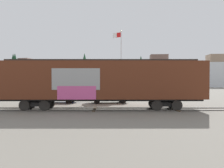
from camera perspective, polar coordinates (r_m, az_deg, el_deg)
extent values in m
plane|color=slate|center=(17.35, -2.25, -7.49)|extent=(260.00, 260.00, 0.00)
cube|color=#4C4742|center=(16.67, -3.34, -7.70)|extent=(59.83, 4.66, 0.08)
cube|color=#4C4742|center=(18.09, -3.08, -7.01)|extent=(59.83, 4.66, 0.08)
cube|color=#423323|center=(18.23, 17.84, -7.01)|extent=(0.43, 2.51, 0.07)
cube|color=#423323|center=(17.42, -5.12, -7.34)|extent=(0.43, 2.51, 0.07)
cube|color=#5B2B19|center=(17.19, -3.21, 1.16)|extent=(17.99, 4.07, 3.19)
cube|color=#2D2823|center=(17.28, -3.22, 6.86)|extent=(16.93, 1.69, 0.24)
cube|color=#999999|center=(16.06, -10.57, 1.43)|extent=(3.92, 0.33, 1.76)
cube|color=#CC4C8C|center=(16.07, -10.33, -2.55)|extent=(3.15, 0.27, 1.10)
cube|color=black|center=(17.27, -3.21, -4.48)|extent=(17.54, 2.82, 0.20)
cube|color=black|center=(18.50, -21.00, -5.43)|extent=(2.19, 1.38, 0.36)
cylinder|color=black|center=(18.17, -24.33, -5.73)|extent=(0.93, 0.19, 0.92)
cylinder|color=black|center=(19.48, -22.59, -5.26)|extent=(0.93, 0.19, 0.92)
cylinder|color=black|center=(17.54, -19.24, -5.94)|extent=(0.93, 0.19, 0.92)
cylinder|color=black|center=(18.90, -17.80, -5.43)|extent=(0.93, 0.19, 0.92)
cube|color=black|center=(17.92, 15.19, -5.61)|extent=(2.19, 1.38, 0.36)
cylinder|color=black|center=(17.03, 13.06, -6.12)|extent=(0.93, 0.19, 0.92)
cylinder|color=black|center=(18.42, 12.03, -5.57)|extent=(0.93, 0.19, 0.92)
cylinder|color=black|center=(17.49, 18.52, -5.95)|extent=(0.93, 0.19, 0.92)
cylinder|color=black|center=(18.85, 17.11, -5.44)|extent=(0.93, 0.19, 0.92)
cylinder|color=silver|center=(27.95, 2.68, 5.57)|extent=(0.12, 0.12, 9.54)
sphere|color=#D8CC66|center=(28.74, 2.69, 15.26)|extent=(0.18, 0.18, 0.18)
cube|color=red|center=(28.91, 1.41, 14.13)|extent=(1.17, 0.52, 0.67)
cube|color=white|center=(29.04, 0.83, 14.07)|extent=(0.60, 0.28, 0.67)
cube|color=silver|center=(87.67, 2.98, 2.42)|extent=(145.41, 29.80, 9.22)
cube|color=#8C725B|center=(86.56, 28.36, 6.48)|extent=(6.70, 4.95, 3.36)
cube|color=brown|center=(80.16, 13.53, 7.06)|extent=(6.84, 5.02, 3.46)
cube|color=brown|center=(89.60, -23.96, 6.04)|extent=(5.04, 5.04, 2.47)
cone|color=#193D23|center=(90.32, -26.98, 6.60)|extent=(2.21, 2.21, 4.43)
cone|color=#193D23|center=(89.30, -26.57, 6.68)|extent=(2.23, 2.23, 4.45)
cone|color=#193D23|center=(79.32, 8.47, 7.06)|extent=(1.61, 1.61, 3.23)
cone|color=#193D23|center=(81.64, -8.06, 7.36)|extent=(2.29, 2.29, 4.57)
cube|color=navy|center=(23.38, -15.78, -3.75)|extent=(4.79, 1.85, 0.62)
cube|color=#2D333D|center=(23.42, -16.32, -2.26)|extent=(2.18, 1.64, 0.59)
cylinder|color=black|center=(23.71, -11.37, -4.42)|extent=(0.64, 0.23, 0.64)
cylinder|color=black|center=(22.08, -12.61, -4.83)|extent=(0.64, 0.23, 0.64)
cylinder|color=black|center=(24.81, -18.60, -4.21)|extent=(0.64, 0.23, 0.64)
cylinder|color=black|center=(23.26, -20.28, -4.57)|extent=(0.64, 0.23, 0.64)
cube|color=#B7BABF|center=(22.19, -0.85, -3.75)|extent=(4.56, 2.66, 0.79)
cube|color=#2D333D|center=(22.12, -1.22, -1.77)|extent=(2.62, 2.06, 0.76)
cylinder|color=black|center=(23.29, 2.44, -4.50)|extent=(0.67, 0.35, 0.64)
cylinder|color=black|center=(21.64, 3.27, -4.92)|extent=(0.67, 0.35, 0.64)
cylinder|color=black|center=(22.93, -4.74, -4.59)|extent=(0.67, 0.35, 0.64)
cylinder|color=black|center=(21.25, -4.46, -5.04)|extent=(0.67, 0.35, 0.64)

